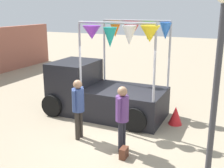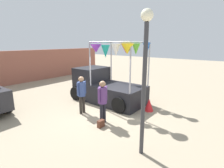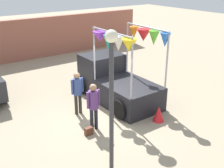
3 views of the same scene
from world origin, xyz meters
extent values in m
plane|color=gray|center=(0.00, 0.00, 0.00)|extent=(60.00, 60.00, 0.00)
cube|color=black|center=(1.38, 0.05, 0.50)|extent=(1.90, 2.60, 1.00)
cube|color=black|center=(1.38, 2.05, 0.90)|extent=(1.80, 1.40, 1.80)
cube|color=#8CB2C6|center=(1.38, 2.05, 1.35)|extent=(1.76, 1.37, 0.60)
cylinder|color=black|center=(0.43, 2.40, 0.38)|extent=(0.22, 0.76, 0.76)
cylinder|color=black|center=(2.33, 2.40, 0.38)|extent=(0.22, 0.76, 0.76)
cylinder|color=black|center=(0.43, -0.65, 0.38)|extent=(0.22, 0.76, 0.76)
cylinder|color=black|center=(2.33, -0.65, 0.38)|extent=(0.22, 0.76, 0.76)
cylinder|color=#A5A5AD|center=(0.51, 1.27, 2.12)|extent=(0.07, 0.07, 2.23)
cylinder|color=#A5A5AD|center=(2.25, 1.27, 2.12)|extent=(0.07, 0.07, 2.23)
cylinder|color=#A5A5AD|center=(0.51, -1.17, 2.12)|extent=(0.07, 0.07, 2.23)
cylinder|color=#A5A5AD|center=(2.25, -1.17, 2.12)|extent=(0.07, 0.07, 2.23)
cylinder|color=#A5A5AD|center=(0.51, 0.05, 3.23)|extent=(0.07, 2.44, 0.07)
cylinder|color=#A5A5AD|center=(2.25, 0.05, 3.23)|extent=(0.07, 2.44, 0.07)
cone|color=yellow|center=(0.51, -1.00, 2.96)|extent=(0.66, 0.66, 0.45)
cone|color=blue|center=(2.25, -1.00, 2.92)|extent=(0.58, 0.58, 0.55)
cone|color=white|center=(0.51, -0.39, 2.89)|extent=(0.50, 0.50, 0.55)
cone|color=#66CC33|center=(2.25, -0.39, 2.88)|extent=(0.49, 0.49, 0.58)
cone|color=teal|center=(0.51, 0.22, 2.81)|extent=(0.45, 0.45, 0.59)
cone|color=red|center=(2.25, 0.22, 2.88)|extent=(0.75, 0.75, 0.50)
cone|color=purple|center=(0.51, 0.83, 2.94)|extent=(0.73, 0.73, 0.41)
cone|color=orange|center=(2.25, 0.83, 2.90)|extent=(0.51, 0.51, 0.50)
cylinder|color=black|center=(-2.80, 3.43, 0.32)|extent=(0.18, 0.64, 0.64)
cylinder|color=black|center=(-0.92, -0.74, 0.42)|extent=(0.13, 0.13, 0.84)
cylinder|color=black|center=(-0.74, -0.74, 0.42)|extent=(0.13, 0.13, 0.84)
cylinder|color=#593372|center=(-0.83, -0.74, 1.17)|extent=(0.34, 0.34, 0.66)
sphere|color=#997051|center=(-0.83, -0.74, 1.63)|extent=(0.25, 0.25, 0.25)
cylinder|color=#593372|center=(-1.05, -0.74, 1.20)|extent=(0.09, 0.09, 0.60)
cylinder|color=#593372|center=(-0.61, -0.74, 1.20)|extent=(0.09, 0.09, 0.60)
cylinder|color=#2D2823|center=(-0.78, 0.66, 0.42)|extent=(0.13, 0.13, 0.83)
cylinder|color=#2D2823|center=(-0.60, 0.66, 0.42)|extent=(0.13, 0.13, 0.83)
cylinder|color=#33477F|center=(-0.69, 0.66, 1.16)|extent=(0.34, 0.34, 0.66)
sphere|color=#997051|center=(-0.69, 0.66, 1.62)|extent=(0.25, 0.25, 0.25)
cylinder|color=#33477F|center=(-0.91, 0.66, 1.20)|extent=(0.09, 0.09, 0.59)
cylinder|color=#33477F|center=(-0.47, 0.66, 1.20)|extent=(0.09, 0.09, 0.59)
cube|color=#592D1E|center=(-1.18, -0.94, 0.14)|extent=(0.28, 0.16, 0.28)
cylinder|color=#333338|center=(-1.66, -2.98, 1.86)|extent=(0.12, 0.12, 3.72)
sphere|color=#F2EDCC|center=(-1.66, -2.98, 3.88)|extent=(0.32, 0.32, 0.32)
cube|color=#9E5947|center=(0.00, 9.24, 1.30)|extent=(18.00, 0.36, 2.60)
cone|color=red|center=(1.49, -1.65, 0.30)|extent=(0.62, 0.62, 0.60)
camera|label=1|loc=(-7.06, -3.32, 3.64)|focal=45.00mm
camera|label=2|loc=(-5.81, -5.16, 3.22)|focal=28.00mm
camera|label=3|loc=(-5.44, -8.29, 5.27)|focal=45.00mm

